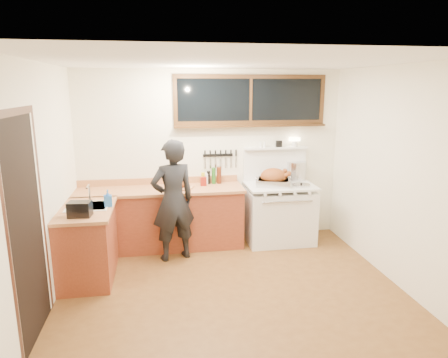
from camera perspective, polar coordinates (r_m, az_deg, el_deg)
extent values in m
cube|color=brown|center=(4.90, 1.07, -15.64)|extent=(4.00, 3.50, 0.02)
cube|color=white|center=(6.14, -1.86, 3.27)|extent=(4.00, 0.05, 2.60)
cube|color=white|center=(2.78, 7.84, -9.14)|extent=(4.00, 0.05, 2.60)
cube|color=white|center=(4.53, -24.96, -1.51)|extent=(0.05, 3.50, 2.60)
cube|color=white|center=(5.18, 23.75, 0.32)|extent=(0.05, 3.50, 2.60)
cube|color=white|center=(4.31, 1.22, 16.80)|extent=(4.00, 3.50, 0.05)
cube|color=maroon|center=(5.99, -9.03, -5.73)|extent=(2.40, 0.60, 0.86)
cube|color=#BB794A|center=(5.85, -9.18, -1.59)|extent=(2.44, 0.64, 0.04)
cube|color=#BB794A|center=(6.12, -9.22, -0.27)|extent=(2.40, 0.03, 0.10)
sphere|color=#B78C38|center=(5.73, -19.17, -4.34)|extent=(0.03, 0.03, 0.03)
sphere|color=#B78C38|center=(5.67, -14.17, -4.21)|extent=(0.03, 0.03, 0.03)
sphere|color=#B78C38|center=(5.64, -9.10, -4.04)|extent=(0.03, 0.03, 0.03)
sphere|color=#B78C38|center=(5.66, -4.03, -3.84)|extent=(0.03, 0.03, 0.03)
sphere|color=#B78C38|center=(5.72, 0.47, -3.64)|extent=(0.03, 0.03, 0.03)
cube|color=maroon|center=(5.30, -18.84, -8.85)|extent=(0.60, 1.05, 0.86)
cube|color=#BB794A|center=(5.15, -19.10, -4.19)|extent=(0.64, 1.09, 0.04)
cube|color=white|center=(5.23, -18.83, -4.37)|extent=(0.45, 0.40, 0.14)
cube|color=white|center=(5.21, -18.88, -3.69)|extent=(0.50, 0.45, 0.01)
cylinder|color=silver|center=(5.35, -18.66, -1.96)|extent=(0.02, 0.02, 0.24)
cylinder|color=silver|center=(5.25, -18.89, -1.02)|extent=(0.02, 0.18, 0.02)
cube|color=white|center=(6.21, 7.89, -5.20)|extent=(1.00, 0.70, 0.82)
cube|color=white|center=(6.08, 8.02, -0.95)|extent=(1.02, 0.72, 0.03)
cube|color=white|center=(5.87, 8.89, -5.19)|extent=(0.88, 0.02, 0.46)
cylinder|color=silver|center=(5.78, 9.06, -3.22)|extent=(0.75, 0.02, 0.02)
cylinder|color=white|center=(5.67, 5.89, -2.30)|extent=(0.04, 0.03, 0.04)
cylinder|color=white|center=(5.73, 8.02, -2.19)|extent=(0.04, 0.03, 0.04)
cylinder|color=white|center=(5.79, 10.10, -2.09)|extent=(0.04, 0.03, 0.04)
cylinder|color=white|center=(5.87, 12.13, -1.98)|extent=(0.04, 0.03, 0.04)
cube|color=white|center=(6.32, 7.25, 2.07)|extent=(1.00, 0.05, 0.50)
cube|color=white|center=(6.25, 7.39, 4.41)|extent=(1.00, 0.12, 0.03)
cylinder|color=white|center=(6.33, 10.02, 4.97)|extent=(0.09, 0.09, 0.09)
cube|color=#FFE5B2|center=(6.32, 10.05, 5.61)|extent=(0.16, 0.08, 0.05)
cube|color=black|center=(6.26, 7.85, 5.00)|extent=(0.09, 0.05, 0.10)
cylinder|color=white|center=(6.19, 5.81, 4.93)|extent=(0.04, 0.04, 0.09)
cylinder|color=white|center=(6.18, 5.27, 4.92)|extent=(0.04, 0.04, 0.09)
cube|color=black|center=(6.12, 3.82, 11.22)|extent=(2.20, 0.01, 0.62)
cube|color=#331F0E|center=(6.12, 3.88, 14.40)|extent=(2.32, 0.04, 0.06)
cube|color=#331F0E|center=(6.14, 3.78, 8.04)|extent=(2.32, 0.04, 0.06)
cube|color=#331F0E|center=(5.96, -7.01, 11.10)|extent=(0.06, 0.04, 0.62)
cube|color=#331F0E|center=(6.47, 13.82, 10.98)|extent=(0.06, 0.04, 0.62)
cube|color=#331F0E|center=(6.12, 3.83, 11.22)|extent=(0.04, 0.04, 0.62)
cube|color=#331F0E|center=(6.10, 3.88, 7.58)|extent=(2.32, 0.13, 0.03)
cube|color=black|center=(4.08, -26.19, -6.81)|extent=(0.01, 0.86, 2.10)
cube|color=#331F0E|center=(3.65, -28.28, -9.34)|extent=(0.01, 0.07, 2.10)
cube|color=#331F0E|center=(4.52, -24.42, -4.77)|extent=(0.01, 0.07, 2.10)
cube|color=#331F0E|center=(3.88, -27.75, 8.49)|extent=(0.01, 1.04, 0.07)
cube|color=black|center=(6.12, -0.88, 3.43)|extent=(0.46, 0.02, 0.04)
cube|color=silver|center=(6.10, -2.72, 2.33)|extent=(0.02, 0.00, 0.18)
cube|color=black|center=(6.07, -2.73, 3.63)|extent=(0.02, 0.02, 0.10)
cube|color=silver|center=(6.11, -1.97, 2.35)|extent=(0.02, 0.00, 0.18)
cube|color=black|center=(6.08, -1.98, 3.65)|extent=(0.02, 0.02, 0.10)
cube|color=silver|center=(6.12, -1.23, 2.37)|extent=(0.02, 0.00, 0.18)
cube|color=black|center=(6.09, -1.23, 3.67)|extent=(0.02, 0.02, 0.10)
cube|color=silver|center=(6.13, -0.49, 2.40)|extent=(0.03, 0.00, 0.18)
cube|color=black|center=(6.10, -0.49, 3.69)|extent=(0.02, 0.02, 0.10)
cube|color=silver|center=(6.14, 0.25, 2.42)|extent=(0.03, 0.00, 0.18)
cube|color=black|center=(6.12, 0.25, 3.71)|extent=(0.02, 0.02, 0.10)
cube|color=silver|center=(6.15, 0.99, 2.44)|extent=(0.03, 0.00, 0.18)
cube|color=black|center=(6.13, 0.99, 3.73)|extent=(0.02, 0.02, 0.10)
cube|color=silver|center=(6.17, 1.72, 2.46)|extent=(0.03, 0.00, 0.18)
cube|color=black|center=(6.14, 1.73, 3.75)|extent=(0.02, 0.02, 0.10)
imported|color=black|center=(5.46, -7.29, -3.08)|extent=(0.71, 0.57, 1.67)
imported|color=blue|center=(5.11, -16.26, -2.65)|extent=(0.11, 0.11, 0.21)
cube|color=black|center=(4.83, -19.91, -4.07)|extent=(0.27, 0.20, 0.17)
cube|color=#BB794A|center=(5.83, -6.29, -1.26)|extent=(0.43, 0.38, 0.02)
ellipsoid|color=brown|center=(5.81, -6.30, -0.64)|extent=(0.23, 0.20, 0.12)
sphere|color=brown|center=(5.85, -5.45, -0.27)|extent=(0.04, 0.04, 0.04)
sphere|color=brown|center=(5.77, -5.39, -0.47)|extent=(0.04, 0.04, 0.04)
cube|color=silver|center=(6.00, 7.06, -0.46)|extent=(0.59, 0.51, 0.10)
cube|color=#3F3F42|center=(6.00, 7.07, -0.14)|extent=(0.52, 0.44, 0.03)
torus|color=silver|center=(5.93, 4.66, -0.09)|extent=(0.04, 0.10, 0.10)
torus|color=silver|center=(6.07, 9.43, 0.09)|extent=(0.04, 0.10, 0.10)
ellipsoid|color=brown|center=(5.98, 7.08, 0.38)|extent=(0.46, 0.40, 0.25)
cylinder|color=brown|center=(5.93, 8.58, 0.41)|extent=(0.15, 0.10, 0.11)
sphere|color=brown|center=(5.95, 9.25, 0.76)|extent=(0.08, 0.08, 0.08)
cylinder|color=brown|center=(6.11, 8.04, 0.79)|extent=(0.15, 0.10, 0.11)
sphere|color=brown|center=(6.12, 8.69, 1.14)|extent=(0.08, 0.08, 0.08)
cylinder|color=silver|center=(6.42, 10.31, 1.20)|extent=(0.41, 0.41, 0.29)
cylinder|color=silver|center=(6.23, 8.56, 0.14)|extent=(0.22, 0.22, 0.13)
cylinder|color=black|center=(6.31, 7.97, 0.86)|extent=(0.07, 0.18, 0.02)
cylinder|color=silver|center=(6.07, 10.97, -0.84)|extent=(0.29, 0.29, 0.02)
sphere|color=black|center=(6.06, 10.98, -0.67)|extent=(0.03, 0.03, 0.03)
cube|color=maroon|center=(5.96, -2.97, -0.33)|extent=(0.09, 0.07, 0.13)
cylinder|color=white|center=(6.07, -2.54, 0.07)|extent=(0.10, 0.10, 0.16)
cylinder|color=black|center=(6.05, -2.99, 0.11)|extent=(0.06, 0.06, 0.18)
cylinder|color=black|center=(6.05, -2.21, 0.23)|extent=(0.05, 0.05, 0.20)
cylinder|color=black|center=(6.06, -1.49, 0.48)|extent=(0.06, 0.06, 0.25)
cylinder|color=black|center=(6.07, -0.71, 0.56)|extent=(0.07, 0.07, 0.26)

